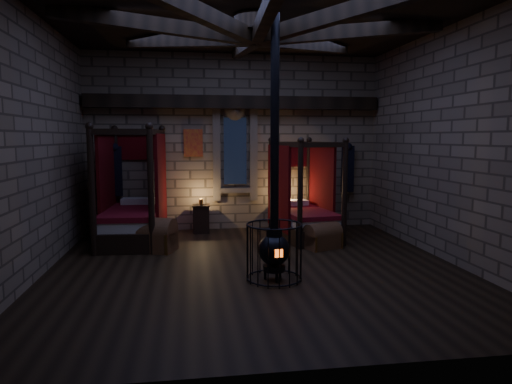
{
  "coord_description": "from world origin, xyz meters",
  "views": [
    {
      "loc": [
        -1.09,
        -7.54,
        2.23
      ],
      "look_at": [
        0.09,
        0.6,
        1.24
      ],
      "focal_mm": 32.0,
      "sensor_mm": 36.0,
      "label": 1
    }
  ],
  "objects": [
    {
      "name": "room",
      "position": [
        -0.0,
        0.09,
        3.74
      ],
      "size": [
        7.02,
        7.02,
        4.29
      ],
      "color": "black",
      "rests_on": "ground"
    },
    {
      "name": "bed_left",
      "position": [
        -2.31,
        2.44,
        0.59
      ],
      "size": [
        1.32,
        2.35,
        2.39
      ],
      "rotation": [
        0.0,
        0.0,
        -0.05
      ],
      "color": "black",
      "rests_on": "ground"
    },
    {
      "name": "bed_right",
      "position": [
        1.41,
        2.31,
        0.53
      ],
      "size": [
        1.32,
        2.16,
        2.13
      ],
      "rotation": [
        0.0,
        0.0,
        0.13
      ],
      "color": "black",
      "rests_on": "ground"
    },
    {
      "name": "trunk_left",
      "position": [
        -1.87,
        1.49,
        0.3
      ],
      "size": [
        1.06,
        0.87,
        0.68
      ],
      "rotation": [
        0.0,
        0.0,
        -0.35
      ],
      "color": "brown",
      "rests_on": "ground"
    },
    {
      "name": "trunk_right",
      "position": [
        1.54,
        1.2,
        0.23
      ],
      "size": [
        0.83,
        0.7,
        0.53
      ],
      "rotation": [
        0.0,
        0.0,
        0.4
      ],
      "color": "brown",
      "rests_on": "ground"
    },
    {
      "name": "nightstand_left",
      "position": [
        -0.85,
        3.1,
        0.34
      ],
      "size": [
        0.43,
        0.41,
        0.81
      ],
      "rotation": [
        0.0,
        0.0,
        -0.04
      ],
      "color": "black",
      "rests_on": "ground"
    },
    {
      "name": "nightstand_right",
      "position": [
        1.19,
        3.12,
        0.36
      ],
      "size": [
        0.5,
        0.48,
        0.77
      ],
      "rotation": [
        0.0,
        0.0,
        -0.15
      ],
      "color": "black",
      "rests_on": "ground"
    },
    {
      "name": "stove",
      "position": [
        0.19,
        -0.7,
        0.57
      ],
      "size": [
        0.88,
        0.88,
        4.05
      ],
      "rotation": [
        0.0,
        0.0,
        0.12
      ],
      "color": "black",
      "rests_on": "ground"
    }
  ]
}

